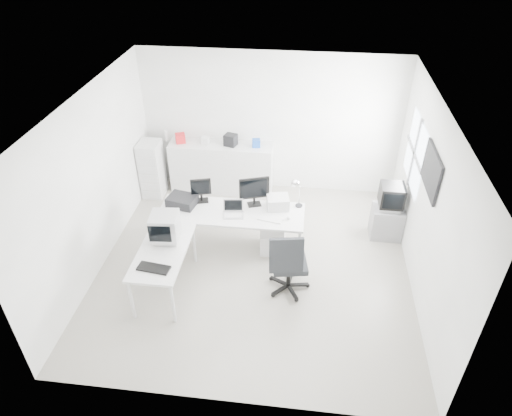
# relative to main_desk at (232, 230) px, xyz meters

# --- Properties ---
(floor) EXTENTS (5.00, 5.00, 0.01)m
(floor) POSITION_rel_main_desk_xyz_m (0.44, -0.40, -0.38)
(floor) COLOR beige
(floor) RESTS_ON ground
(ceiling) EXTENTS (5.00, 5.00, 0.01)m
(ceiling) POSITION_rel_main_desk_xyz_m (0.44, -0.40, 2.42)
(ceiling) COLOR white
(ceiling) RESTS_ON back_wall
(back_wall) EXTENTS (5.00, 0.02, 2.80)m
(back_wall) POSITION_rel_main_desk_xyz_m (0.44, 2.10, 1.02)
(back_wall) COLOR white
(back_wall) RESTS_ON floor
(left_wall) EXTENTS (0.02, 5.00, 2.80)m
(left_wall) POSITION_rel_main_desk_xyz_m (-2.06, -0.40, 1.02)
(left_wall) COLOR white
(left_wall) RESTS_ON floor
(right_wall) EXTENTS (0.02, 5.00, 2.80)m
(right_wall) POSITION_rel_main_desk_xyz_m (2.94, -0.40, 1.02)
(right_wall) COLOR white
(right_wall) RESTS_ON floor
(window) EXTENTS (0.02, 1.20, 1.10)m
(window) POSITION_rel_main_desk_xyz_m (2.92, 0.80, 1.23)
(window) COLOR white
(window) RESTS_ON right_wall
(wall_picture) EXTENTS (0.04, 0.90, 0.60)m
(wall_picture) POSITION_rel_main_desk_xyz_m (2.91, -0.30, 1.52)
(wall_picture) COLOR black
(wall_picture) RESTS_ON right_wall
(main_desk) EXTENTS (2.40, 0.80, 0.75)m
(main_desk) POSITION_rel_main_desk_xyz_m (0.00, 0.00, 0.00)
(main_desk) COLOR silver
(main_desk) RESTS_ON floor
(side_desk) EXTENTS (0.70, 1.40, 0.75)m
(side_desk) POSITION_rel_main_desk_xyz_m (-0.85, -1.10, 0.00)
(side_desk) COLOR silver
(side_desk) RESTS_ON floor
(drawer_pedestal) EXTENTS (0.40, 0.50, 0.60)m
(drawer_pedestal) POSITION_rel_main_desk_xyz_m (0.70, 0.05, -0.08)
(drawer_pedestal) COLOR silver
(drawer_pedestal) RESTS_ON floor
(inkjet_printer) EXTENTS (0.52, 0.45, 0.16)m
(inkjet_printer) POSITION_rel_main_desk_xyz_m (-0.85, 0.10, 0.46)
(inkjet_printer) COLOR black
(inkjet_printer) RESTS_ON main_desk
(lcd_monitor_small) EXTENTS (0.38, 0.28, 0.43)m
(lcd_monitor_small) POSITION_rel_main_desk_xyz_m (-0.55, 0.25, 0.59)
(lcd_monitor_small) COLOR black
(lcd_monitor_small) RESTS_ON main_desk
(lcd_monitor_large) EXTENTS (0.54, 0.35, 0.52)m
(lcd_monitor_large) POSITION_rel_main_desk_xyz_m (0.35, 0.25, 0.64)
(lcd_monitor_large) COLOR black
(lcd_monitor_large) RESTS_ON main_desk
(laptop) EXTENTS (0.40, 0.41, 0.24)m
(laptop) POSITION_rel_main_desk_xyz_m (0.05, -0.10, 0.49)
(laptop) COLOR #B7B7BA
(laptop) RESTS_ON main_desk
(white_keyboard) EXTENTS (0.42, 0.21, 0.02)m
(white_keyboard) POSITION_rel_main_desk_xyz_m (0.65, -0.15, 0.38)
(white_keyboard) COLOR silver
(white_keyboard) RESTS_ON main_desk
(white_mouse) EXTENTS (0.06, 0.06, 0.06)m
(white_mouse) POSITION_rel_main_desk_xyz_m (0.95, -0.10, 0.41)
(white_mouse) COLOR silver
(white_mouse) RESTS_ON main_desk
(laser_printer) EXTENTS (0.41, 0.37, 0.20)m
(laser_printer) POSITION_rel_main_desk_xyz_m (0.75, 0.22, 0.48)
(laser_printer) COLOR silver
(laser_printer) RESTS_ON main_desk
(desk_lamp) EXTENTS (0.17, 0.17, 0.48)m
(desk_lamp) POSITION_rel_main_desk_xyz_m (1.10, 0.30, 0.62)
(desk_lamp) COLOR silver
(desk_lamp) RESTS_ON main_desk
(crt_monitor) EXTENTS (0.46, 0.46, 0.49)m
(crt_monitor) POSITION_rel_main_desk_xyz_m (-0.85, -0.85, 0.62)
(crt_monitor) COLOR #B7B7BA
(crt_monitor) RESTS_ON side_desk
(black_keyboard) EXTENTS (0.48, 0.24, 0.03)m
(black_keyboard) POSITION_rel_main_desk_xyz_m (-0.85, -1.50, 0.39)
(black_keyboard) COLOR black
(black_keyboard) RESTS_ON side_desk
(office_chair) EXTENTS (0.77, 0.77, 1.15)m
(office_chair) POSITION_rel_main_desk_xyz_m (1.02, -0.88, 0.20)
(office_chair) COLOR #292B2F
(office_chair) RESTS_ON floor
(tv_cabinet) EXTENTS (0.54, 0.44, 0.59)m
(tv_cabinet) POSITION_rel_main_desk_xyz_m (2.66, 0.66, -0.08)
(tv_cabinet) COLOR gray
(tv_cabinet) RESTS_ON floor
(crt_tv) EXTENTS (0.50, 0.48, 0.45)m
(crt_tv) POSITION_rel_main_desk_xyz_m (2.66, 0.66, 0.44)
(crt_tv) COLOR black
(crt_tv) RESTS_ON tv_cabinet
(sideboard) EXTENTS (2.05, 0.51, 1.02)m
(sideboard) POSITION_rel_main_desk_xyz_m (-0.51, 1.84, 0.14)
(sideboard) COLOR silver
(sideboard) RESTS_ON floor
(clutter_box_a) EXTENTS (0.23, 0.22, 0.18)m
(clutter_box_a) POSITION_rel_main_desk_xyz_m (-1.31, 1.84, 0.74)
(clutter_box_a) COLOR red
(clutter_box_a) RESTS_ON sideboard
(clutter_box_b) EXTENTS (0.17, 0.15, 0.15)m
(clutter_box_b) POSITION_rel_main_desk_xyz_m (-0.81, 1.84, 0.72)
(clutter_box_b) COLOR silver
(clutter_box_b) RESTS_ON sideboard
(clutter_box_c) EXTENTS (0.27, 0.26, 0.22)m
(clutter_box_c) POSITION_rel_main_desk_xyz_m (-0.31, 1.84, 0.76)
(clutter_box_c) COLOR black
(clutter_box_c) RESTS_ON sideboard
(clutter_box_d) EXTENTS (0.17, 0.16, 0.15)m
(clutter_box_d) POSITION_rel_main_desk_xyz_m (0.19, 1.84, 0.72)
(clutter_box_d) COLOR #184AAA
(clutter_box_d) RESTS_ON sideboard
(clutter_bottle) EXTENTS (0.07, 0.07, 0.22)m
(clutter_bottle) POSITION_rel_main_desk_xyz_m (-1.61, 1.88, 0.76)
(clutter_bottle) COLOR silver
(clutter_bottle) RESTS_ON sideboard
(filing_cabinet) EXTENTS (0.40, 0.48, 1.15)m
(filing_cabinet) POSITION_rel_main_desk_xyz_m (-1.84, 1.49, 0.20)
(filing_cabinet) COLOR silver
(filing_cabinet) RESTS_ON floor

